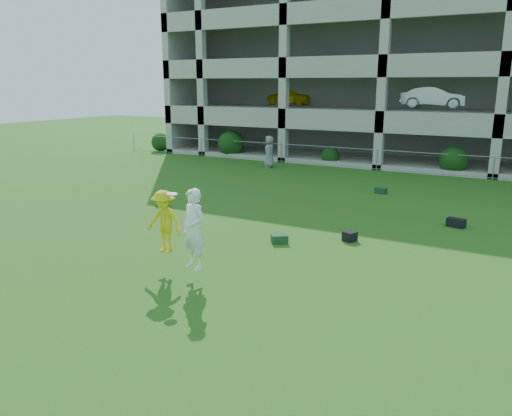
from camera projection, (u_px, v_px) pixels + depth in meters
The scene contains 11 objects.
ground at pixel (162, 285), 12.11m from camera, with size 100.00×100.00×0.00m, color #235114.
bystander_c at pixel (269, 152), 29.04m from camera, with size 0.90×0.59×1.84m, color gray.
bag_black_b at pixel (162, 204), 19.89m from camera, with size 0.40×0.25×0.22m, color black.
bag_green_c at pixel (279, 239), 15.32m from camera, with size 0.50×0.35×0.26m, color #153C24.
crate_d at pixel (350, 236), 15.50m from camera, with size 0.35×0.35×0.30m, color black.
bag_black_e at pixel (456, 223), 17.01m from camera, with size 0.60×0.30×0.30m, color black.
bag_green_g at pixel (381, 191), 22.23m from camera, with size 0.50×0.30×0.25m, color #14371F.
frisbee_contest at pixel (176, 224), 12.49m from camera, with size 2.00×0.82×2.00m.
parking_garage at pixel (416, 65), 34.23m from camera, with size 30.00×14.00×12.00m.
fence at pixel (377, 159), 28.13m from camera, with size 36.06×0.06×1.20m.
shrub_row at pixel (467, 147), 26.37m from camera, with size 34.38×2.52×3.50m.
Camera 1 is at (7.43, -8.81, 4.76)m, focal length 35.00 mm.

